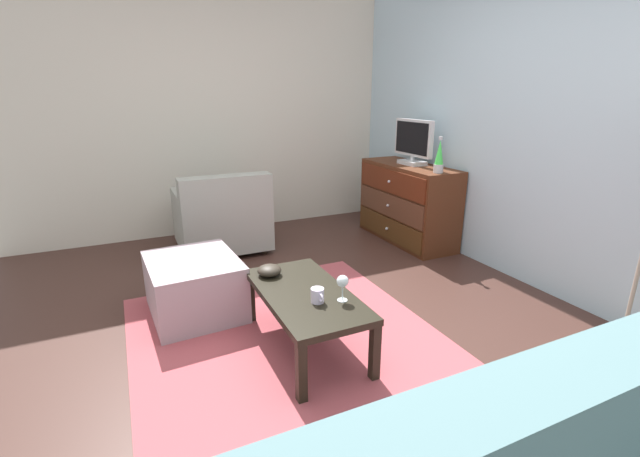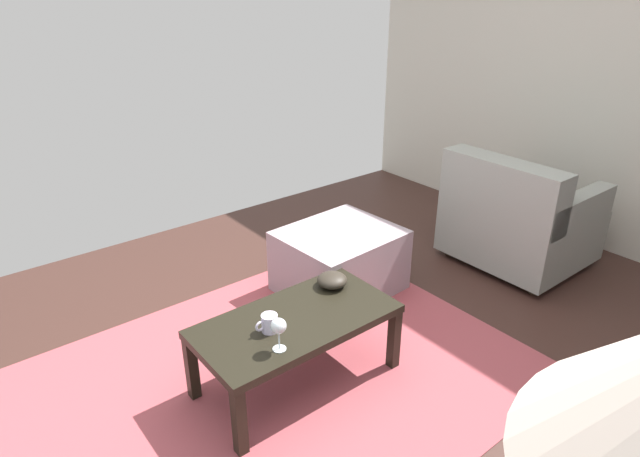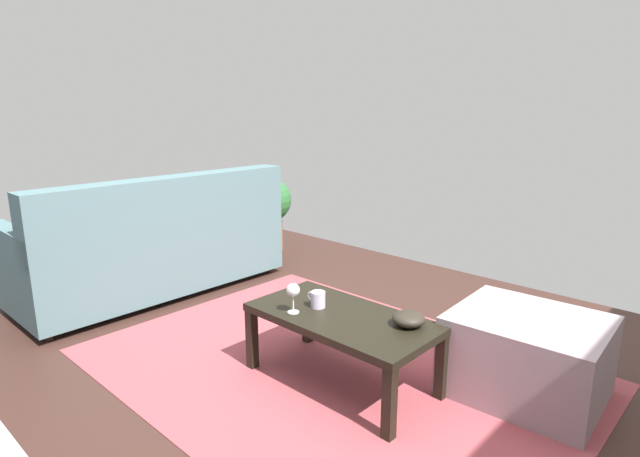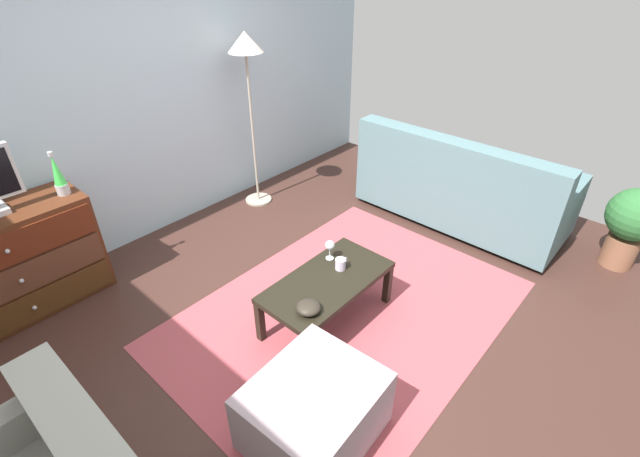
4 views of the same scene
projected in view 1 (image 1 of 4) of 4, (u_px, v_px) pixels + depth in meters
name	position (u px, v px, depth m)	size (l,w,h in m)	color
ground_plane	(320.00, 340.00, 2.82)	(5.78, 4.43, 0.05)	#3E261F
wall_accent_rear	(560.00, 118.00, 3.20)	(5.78, 0.12, 2.68)	#AAC5D4
wall_plain_left	(217.00, 110.00, 4.70)	(0.12, 4.43, 2.68)	beige
area_rug	(303.00, 361.00, 2.56)	(2.60, 1.90, 0.01)	#A5464D
dresser	(407.00, 203.00, 4.55)	(1.19, 0.49, 0.81)	#4F2614
tv	(413.00, 142.00, 4.37)	(0.56, 0.18, 0.45)	silver
lava_lamp	(439.00, 157.00, 3.94)	(0.09, 0.09, 0.33)	#B7B7BC
coffee_table	(305.00, 299.00, 2.61)	(0.97, 0.50, 0.38)	black
wine_glass	(343.00, 282.00, 2.45)	(0.07, 0.07, 0.16)	silver
mug	(318.00, 295.00, 2.45)	(0.11, 0.08, 0.08)	silver
bowl_decorative	(269.00, 270.00, 2.82)	(0.16, 0.16, 0.07)	#2F281F
armchair	(222.00, 218.00, 4.27)	(0.80, 0.84, 0.80)	#332319
ottoman	(195.00, 286.00, 3.07)	(0.70, 0.60, 0.41)	#A59098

